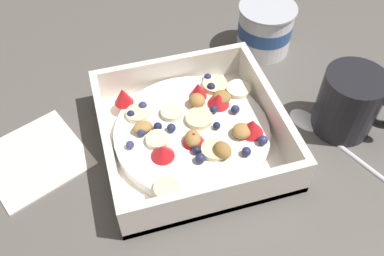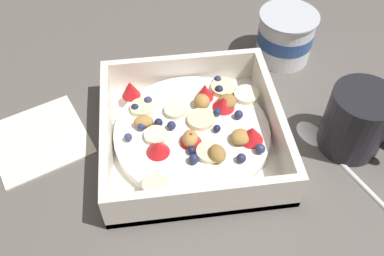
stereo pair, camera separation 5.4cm
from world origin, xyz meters
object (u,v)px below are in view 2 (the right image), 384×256
object	(u,v)px
fruit_bowl	(193,132)
yogurt_cup	(285,36)
spoon	(324,143)
folded_napkin	(39,138)
coffee_mug	(358,122)

from	to	relation	value
fruit_bowl	yogurt_cup	size ratio (longest dim) A/B	2.54
spoon	folded_napkin	xyz separation A→B (m)	(-0.38, 0.06, -0.00)
coffee_mug	folded_napkin	distance (m)	0.42
fruit_bowl	yogurt_cup	distance (m)	0.23
fruit_bowl	folded_napkin	xyz separation A→B (m)	(-0.21, 0.03, -0.02)
coffee_mug	spoon	bearing A→B (deg)	177.72
folded_napkin	coffee_mug	bearing A→B (deg)	-8.45
fruit_bowl	folded_napkin	bearing A→B (deg)	171.50
spoon	folded_napkin	size ratio (longest dim) A/B	1.39
coffee_mug	folded_napkin	world-z (taller)	coffee_mug
spoon	coffee_mug	xyz separation A→B (m)	(0.03, -0.00, 0.04)
fruit_bowl	coffee_mug	world-z (taller)	coffee_mug
spoon	yogurt_cup	bearing A→B (deg)	92.10
spoon	folded_napkin	distance (m)	0.38
fruit_bowl	coffee_mug	xyz separation A→B (m)	(0.21, -0.03, 0.03)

